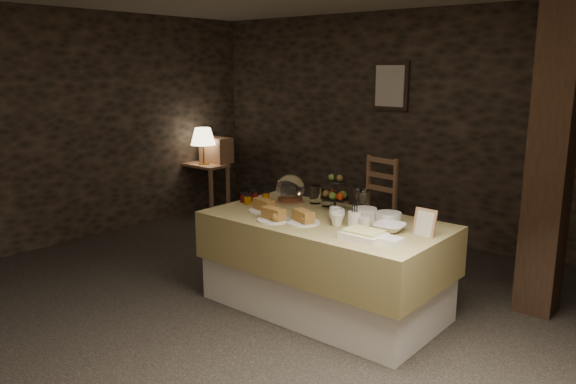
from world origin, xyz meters
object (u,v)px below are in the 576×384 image
Objects in this scene: fruit_stand at (335,194)px; chair at (373,205)px; buffet_table at (324,257)px; wine_rack at (216,150)px; timber_column at (551,154)px; console_table at (204,173)px; table_lamp at (203,137)px.

chair is at bearing 109.11° from fruit_stand.
buffet_table is 4.66× the size of wine_rack.
buffet_table is 0.75× the size of timber_column.
buffet_table is 1.95m from chair.
wine_rack is (0.05, 0.18, 0.30)m from console_table.
timber_column is (1.36, 1.11, 0.85)m from buffet_table.
timber_column reaches higher than buffet_table.
chair is 1.68m from fruit_stand.
fruit_stand is (-0.13, 0.32, 0.46)m from buffet_table.
wine_rack is 2.44m from chair.
buffet_table is at bearing -61.87° from chair.
timber_column is at bearing 27.77° from fruit_stand.
buffet_table is 5.85× the size of fruit_stand.
console_table is 2.48m from chair.
buffet_table is at bearing -140.98° from timber_column.
timber_column is (4.42, -0.56, 0.44)m from wine_rack.
timber_column is (2.02, -0.73, 0.87)m from chair.
table_lamp is (-3.05, 1.43, 0.61)m from buffet_table.
console_table is 1.40× the size of table_lamp.
console_table is 0.91× the size of chair.
timber_column is (4.47, -0.38, 0.74)m from console_table.
fruit_stand reaches higher than console_table.
fruit_stand is (2.92, -1.12, -0.15)m from table_lamp.
table_lamp is (0.05, -0.05, 0.50)m from console_table.
buffet_table is at bearing -28.60° from wine_rack.
fruit_stand is (2.97, -1.17, 0.35)m from console_table.
buffet_table is at bearing -25.56° from console_table.
wine_rack is (-3.05, 1.66, 0.41)m from buffet_table.
table_lamp reaches higher than wine_rack.
buffet_table is 1.95m from timber_column.
fruit_stand reaches higher than wine_rack.
table_lamp is at bearing -161.88° from chair.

